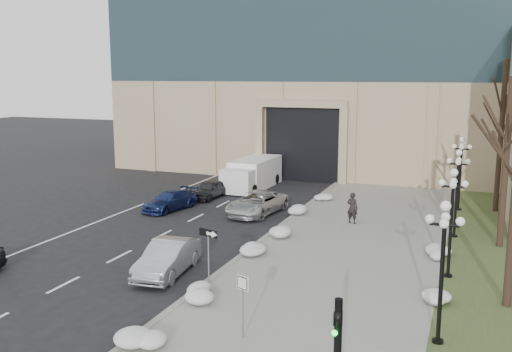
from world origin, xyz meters
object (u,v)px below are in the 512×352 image
(lamppost_c, at_px, (457,182))
(lamppost_b, at_px, (452,209))
(car_d, at_px, (257,203))
(box_truck, at_px, (252,174))
(keep_sign, at_px, (243,293))
(car_c, at_px, (170,201))
(car_e, at_px, (209,189))
(car_b, at_px, (168,258))
(pedestrian, at_px, (352,208))
(one_way_sign, at_px, (211,241))
(lamppost_d, at_px, (461,164))
(lamppost_a, at_px, (443,254))

(lamppost_c, bearing_deg, lamppost_b, -90.00)
(car_d, height_order, box_truck, box_truck)
(car_d, distance_m, keep_sign, 17.23)
(box_truck, bearing_deg, car_c, -103.85)
(car_e, distance_m, lamppost_b, 19.87)
(car_e, bearing_deg, car_b, -67.34)
(keep_sign, bearing_deg, car_e, 138.13)
(car_b, relative_size, lamppost_b, 0.93)
(car_b, xyz_separation_m, keep_sign, (5.47, -4.69, 0.92))
(pedestrian, bearing_deg, car_d, 10.42)
(pedestrian, relative_size, one_way_sign, 0.71)
(box_truck, relative_size, lamppost_d, 1.46)
(lamppost_c, bearing_deg, one_way_sign, -127.38)
(one_way_sign, relative_size, lamppost_a, 0.54)
(car_e, distance_m, box_truck, 4.79)
(car_c, height_order, box_truck, box_truck)
(car_b, height_order, lamppost_a, lamppost_a)
(car_b, xyz_separation_m, car_d, (-0.27, 11.53, -0.03))
(car_e, bearing_deg, one_way_sign, -60.36)
(lamppost_a, bearing_deg, one_way_sign, 170.01)
(car_e, height_order, lamppost_c, lamppost_c)
(car_d, xyz_separation_m, lamppost_b, (11.69, -7.73, 2.37))
(lamppost_a, bearing_deg, car_b, 166.65)
(pedestrian, distance_m, lamppost_c, 6.01)
(lamppost_c, bearing_deg, lamppost_a, -90.00)
(box_truck, distance_m, keep_sign, 25.55)
(car_b, xyz_separation_m, lamppost_a, (11.41, -2.71, 2.34))
(car_b, xyz_separation_m, box_truck, (-3.59, 19.18, 0.33))
(car_c, xyz_separation_m, pedestrian, (11.68, 0.47, 0.41))
(one_way_sign, xyz_separation_m, lamppost_c, (8.75, 11.46, 0.96))
(pedestrian, xyz_separation_m, lamppost_b, (5.61, -7.23, 2.05))
(keep_sign, distance_m, lamppost_b, 10.46)
(car_d, bearing_deg, lamppost_b, -26.56)
(car_c, relative_size, pedestrian, 2.32)
(car_b, relative_size, lamppost_d, 0.93)
(pedestrian, distance_m, lamppost_a, 14.97)
(lamppost_b, bearing_deg, lamppost_c, 90.00)
(car_d, bearing_deg, lamppost_c, 0.91)
(box_truck, xyz_separation_m, lamppost_c, (15.01, -8.89, 2.01))
(box_truck, distance_m, lamppost_a, 26.62)
(car_b, xyz_separation_m, pedestrian, (5.81, 11.02, 0.30))
(lamppost_c, height_order, lamppost_d, same)
(car_c, xyz_separation_m, car_d, (5.60, 0.97, 0.09))
(box_truck, xyz_separation_m, lamppost_b, (15.01, -15.39, 2.01))
(keep_sign, bearing_deg, box_truck, 130.37)
(one_way_sign, distance_m, lamppost_b, 10.11)
(lamppost_b, bearing_deg, lamppost_a, -90.00)
(car_b, bearing_deg, box_truck, 94.44)
(car_c, relative_size, car_d, 0.83)
(pedestrian, height_order, lamppost_a, lamppost_a)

